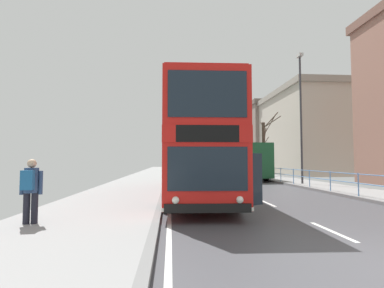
{
  "coord_description": "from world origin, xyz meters",
  "views": [
    {
      "loc": [
        -3.92,
        -4.33,
        1.72
      ],
      "look_at": [
        -2.99,
        8.36,
        2.44
      ],
      "focal_mm": 27.3,
      "sensor_mm": 36.0,
      "label": 1
    }
  ],
  "objects_px": {
    "double_decker_bus_main": "(196,147)",
    "street_lamp_far_side": "(301,109)",
    "bare_tree_far_00": "(264,146)",
    "pedestrian_with_backpack": "(31,186)",
    "background_building_01": "(321,133)",
    "background_building_02": "(273,139)",
    "background_bus_far_lane": "(243,161)"
  },
  "relations": [
    {
      "from": "double_decker_bus_main",
      "to": "street_lamp_far_side",
      "type": "distance_m",
      "value": 10.44
    },
    {
      "from": "bare_tree_far_00",
      "to": "pedestrian_with_backpack",
      "type": "bearing_deg",
      "value": -120.93
    },
    {
      "from": "double_decker_bus_main",
      "to": "background_building_01",
      "type": "xyz_separation_m",
      "value": [
        19.08,
        24.29,
        3.08
      ]
    },
    {
      "from": "background_building_01",
      "to": "pedestrian_with_backpack",
      "type": "bearing_deg",
      "value": -128.2
    },
    {
      "from": "street_lamp_far_side",
      "to": "background_building_02",
      "type": "distance_m",
      "value": 33.28
    },
    {
      "from": "double_decker_bus_main",
      "to": "background_bus_far_lane",
      "type": "relative_size",
      "value": 1.24
    },
    {
      "from": "background_bus_far_lane",
      "to": "double_decker_bus_main",
      "type": "bearing_deg",
      "value": -112.78
    },
    {
      "from": "double_decker_bus_main",
      "to": "background_building_01",
      "type": "bearing_deg",
      "value": 51.85
    },
    {
      "from": "background_bus_far_lane",
      "to": "background_building_02",
      "type": "height_order",
      "value": "background_building_02"
    },
    {
      "from": "background_building_01",
      "to": "double_decker_bus_main",
      "type": "bearing_deg",
      "value": -128.15
    },
    {
      "from": "double_decker_bus_main",
      "to": "pedestrian_with_backpack",
      "type": "xyz_separation_m",
      "value": [
        -4.67,
        -5.89,
        -1.26
      ]
    },
    {
      "from": "double_decker_bus_main",
      "to": "background_bus_far_lane",
      "type": "height_order",
      "value": "double_decker_bus_main"
    },
    {
      "from": "background_bus_far_lane",
      "to": "street_lamp_far_side",
      "type": "height_order",
      "value": "street_lamp_far_side"
    },
    {
      "from": "street_lamp_far_side",
      "to": "double_decker_bus_main",
      "type": "bearing_deg",
      "value": -142.42
    },
    {
      "from": "bare_tree_far_00",
      "to": "background_building_02",
      "type": "relative_size",
      "value": 0.41
    },
    {
      "from": "pedestrian_with_backpack",
      "to": "background_building_02",
      "type": "distance_m",
      "value": 49.34
    },
    {
      "from": "background_building_02",
      "to": "pedestrian_with_backpack",
      "type": "bearing_deg",
      "value": -116.7
    },
    {
      "from": "pedestrian_with_backpack",
      "to": "street_lamp_far_side",
      "type": "relative_size",
      "value": 0.18
    },
    {
      "from": "background_bus_far_lane",
      "to": "street_lamp_far_side",
      "type": "xyz_separation_m",
      "value": [
        2.3,
        -7.31,
        3.61
      ]
    },
    {
      "from": "background_building_01",
      "to": "bare_tree_far_00",
      "type": "bearing_deg",
      "value": -142.44
    },
    {
      "from": "double_decker_bus_main",
      "to": "bare_tree_far_00",
      "type": "height_order",
      "value": "bare_tree_far_00"
    },
    {
      "from": "pedestrian_with_backpack",
      "to": "bare_tree_far_00",
      "type": "bearing_deg",
      "value": 59.07
    },
    {
      "from": "street_lamp_far_side",
      "to": "bare_tree_far_00",
      "type": "height_order",
      "value": "street_lamp_far_side"
    },
    {
      "from": "pedestrian_with_backpack",
      "to": "background_building_02",
      "type": "relative_size",
      "value": 0.1
    },
    {
      "from": "pedestrian_with_backpack",
      "to": "bare_tree_far_00",
      "type": "distance_m",
      "value": 25.85
    },
    {
      "from": "background_building_01",
      "to": "background_building_02",
      "type": "relative_size",
      "value": 1.08
    },
    {
      "from": "background_building_01",
      "to": "street_lamp_far_side",
      "type": "bearing_deg",
      "value": -121.52
    },
    {
      "from": "background_bus_far_lane",
      "to": "pedestrian_with_backpack",
      "type": "xyz_separation_m",
      "value": [
        -10.3,
        -19.3,
        -0.64
      ]
    },
    {
      "from": "double_decker_bus_main",
      "to": "background_building_01",
      "type": "distance_m",
      "value": 31.04
    },
    {
      "from": "background_building_02",
      "to": "double_decker_bus_main",
      "type": "bearing_deg",
      "value": -114.62
    },
    {
      "from": "double_decker_bus_main",
      "to": "pedestrian_with_backpack",
      "type": "relative_size",
      "value": 7.23
    },
    {
      "from": "double_decker_bus_main",
      "to": "pedestrian_with_backpack",
      "type": "height_order",
      "value": "double_decker_bus_main"
    }
  ]
}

